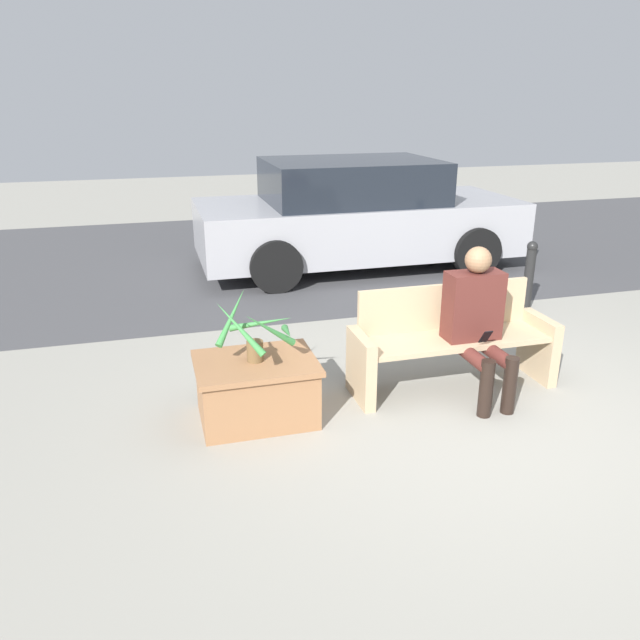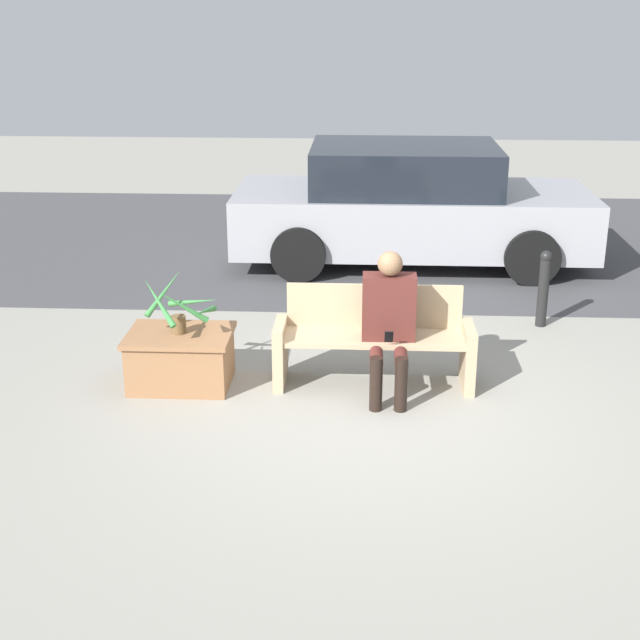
% 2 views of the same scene
% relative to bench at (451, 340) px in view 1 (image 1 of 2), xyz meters
% --- Properties ---
extents(ground_plane, '(30.00, 30.00, 0.00)m').
position_rel_bench_xyz_m(ground_plane, '(-0.04, -0.60, -0.40)').
color(ground_plane, gray).
extents(road_surface, '(20.00, 6.00, 0.01)m').
position_rel_bench_xyz_m(road_surface, '(-0.04, 4.78, -0.40)').
color(road_surface, '#424244').
rests_on(road_surface, ground_plane).
extents(bench, '(1.68, 0.49, 0.83)m').
position_rel_bench_xyz_m(bench, '(0.00, 0.00, 0.00)').
color(bench, tan).
rests_on(bench, ground_plane).
extents(person_seated, '(0.44, 0.63, 1.20)m').
position_rel_bench_xyz_m(person_seated, '(0.12, -0.18, 0.25)').
color(person_seated, '#51231E').
rests_on(person_seated, ground_plane).
extents(planter_box, '(0.88, 0.66, 0.47)m').
position_rel_bench_xyz_m(planter_box, '(-1.64, -0.13, -0.15)').
color(planter_box, '#936642').
rests_on(planter_box, ground_plane).
extents(potted_plant, '(0.62, 0.63, 0.50)m').
position_rel_bench_xyz_m(potted_plant, '(-1.62, -0.13, 0.29)').
color(potted_plant, brown).
rests_on(potted_plant, planter_box).
extents(parked_car, '(4.35, 1.98, 1.46)m').
position_rel_bench_xyz_m(parked_car, '(0.46, 3.80, 0.32)').
color(parked_car, '#99999E').
rests_on(parked_car, ground_plane).
extents(bollard_post, '(0.12, 0.12, 0.79)m').
position_rel_bench_xyz_m(bollard_post, '(1.70, 1.51, 0.01)').
color(bollard_post, black).
rests_on(bollard_post, ground_plane).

